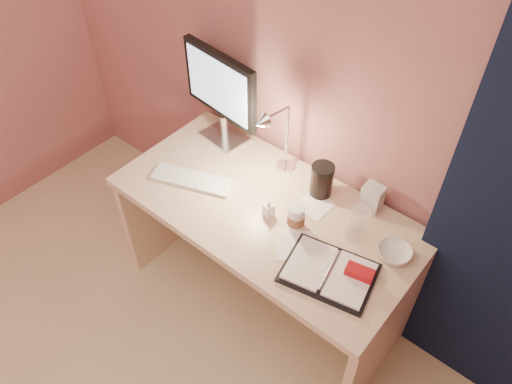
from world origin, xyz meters
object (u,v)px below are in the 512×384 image
Objects in this scene: desk at (275,229)px; planner at (332,272)px; clear_cup at (358,224)px; product_box at (372,198)px; bowl at (394,253)px; dark_jar at (321,182)px; coffee_cup at (296,218)px; lotion_bottle at (269,207)px; keyboard at (192,180)px; monitor at (222,90)px; desk_lamp at (277,140)px.

planner is at bearing -24.16° from desk.
product_box is (-0.03, 0.18, -0.01)m from clear_cup.
bowl is 0.46m from dark_jar.
lotion_bottle is (-0.13, -0.02, -0.01)m from coffee_cup.
keyboard is 0.80m from clear_cup.
clear_cup is at bearing -5.88° from keyboard.
monitor is 1.01m from planner.
monitor is 0.65m from dark_jar.
keyboard is 0.60m from dark_jar.
clear_cup is at bearing 85.55° from planner.
desk_lamp is at bearing 20.89° from keyboard.
clear_cup is at bearing -80.16° from product_box.
desk is 0.48m from desk_lamp.
keyboard is (-0.37, -0.17, 0.23)m from desk.
coffee_cup is 0.26m from clear_cup.
clear_cup is at bearing 3.38° from desk_lamp.
coffee_cup is 0.84× the size of dark_jar.
desk is 11.49× the size of coffee_cup.
desk is at bearing -150.67° from product_box.
monitor is (-0.47, 0.16, 0.52)m from desk.
desk is at bearing 143.45° from planner.
product_box is at bearing 6.74° from keyboard.
clear_cup reaches higher than bowl.
lotion_bottle is at bearing -49.90° from desk_lamp.
planner is at bearing -49.68° from dark_jar.
clear_cup is at bearing -178.02° from bowl.
coffee_cup is 0.43m from bowl.
lotion_bottle reaches higher than planner.
product_box is (0.33, 0.32, 0.02)m from lotion_bottle.
clear_cup is at bearing -23.87° from dark_jar.
desk_lamp reaches higher than keyboard.
clear_cup is 0.19m from bowl.
keyboard is at bearing -170.91° from lotion_bottle.
dark_jar is (0.10, 0.26, 0.03)m from lotion_bottle.
desk is 0.47m from keyboard.
desk_lamp reaches higher than coffee_cup.
product_box is at bearing 86.93° from planner.
coffee_cup is at bearing -123.99° from product_box.
desk is at bearing 3.66° from keyboard.
clear_cup is 0.50m from desk_lamp.
bowl is at bearing 15.22° from lotion_bottle.
monitor reaches higher than coffee_cup.
monitor is at bearing 173.46° from bowl.
desk_lamp is at bearing -3.47° from monitor.
product_box is (0.73, 0.38, 0.06)m from keyboard.
desk_lamp is (-0.25, 0.18, 0.18)m from coffee_cup.
clear_cup reaches higher than lotion_bottle.
bowl is 0.37× the size of desk_lamp.
planner is 4.43× the size of lotion_bottle.
coffee_cup is 0.24m from dark_jar.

